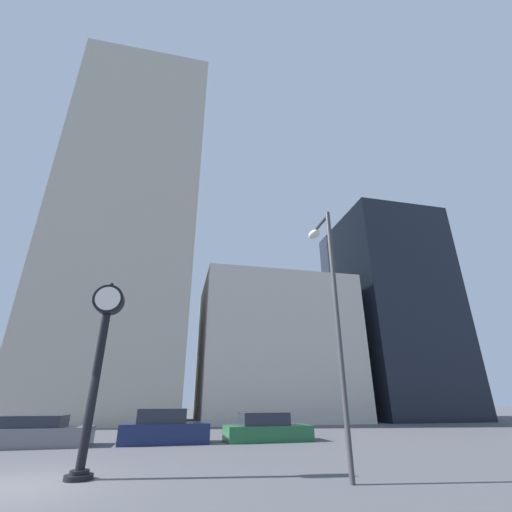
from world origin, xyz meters
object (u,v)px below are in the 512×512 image
car_green (266,429)px  street_lamp_right (330,293)px  car_navy (164,429)px  street_clock (101,349)px  car_grey (37,433)px

car_green → street_lamp_right: 10.09m
car_navy → car_green: size_ratio=0.94×
car_navy → street_lamp_right: (4.68, -9.15, 4.23)m
street_clock → street_lamp_right: (6.56, -1.68, 1.62)m
car_navy → street_lamp_right: street_lamp_right is taller
car_grey → car_green: size_ratio=1.01×
street_clock → car_grey: (-3.48, 7.44, -2.71)m
car_green → car_grey: bearing=177.2°
street_lamp_right → car_grey: bearing=137.7°
car_navy → street_clock: bearing=-105.6°
car_grey → street_lamp_right: street_lamp_right is taller
street_clock → street_lamp_right: 6.97m
car_navy → car_green: car_navy is taller
car_navy → street_lamp_right: 11.11m
car_grey → street_lamp_right: (10.04, -9.12, 4.33)m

